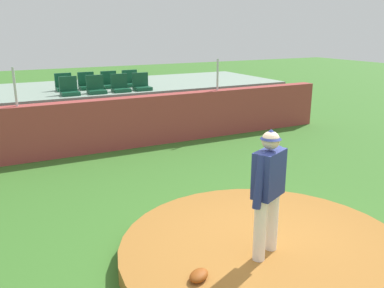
{
  "coord_description": "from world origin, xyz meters",
  "views": [
    {
      "loc": [
        -3.29,
        -4.07,
        3.18
      ],
      "look_at": [
        0.0,
        2.22,
        1.15
      ],
      "focal_mm": 38.4,
      "sensor_mm": 36.0,
      "label": 1
    }
  ],
  "objects_px": {
    "stadium_chair_3": "(141,85)",
    "stadium_chair_4": "(64,85)",
    "pitcher": "(268,184)",
    "stadium_chair_1": "(96,88)",
    "fielding_glove": "(199,275)",
    "stadium_chair_5": "(87,84)",
    "stadium_chair_6": "(110,83)",
    "baseball": "(271,216)",
    "stadium_chair_2": "(120,86)",
    "stadium_chair_7": "(131,81)",
    "stadium_chair_0": "(69,89)"
  },
  "relations": [
    {
      "from": "stadium_chair_5",
      "to": "stadium_chair_7",
      "type": "height_order",
      "value": "same"
    },
    {
      "from": "baseball",
      "to": "stadium_chair_7",
      "type": "bearing_deg",
      "value": 86.68
    },
    {
      "from": "stadium_chair_3",
      "to": "fielding_glove",
      "type": "bearing_deg",
      "value": 73.73
    },
    {
      "from": "baseball",
      "to": "stadium_chair_2",
      "type": "distance_m",
      "value": 6.93
    },
    {
      "from": "stadium_chair_5",
      "to": "stadium_chair_1",
      "type": "bearing_deg",
      "value": 91.64
    },
    {
      "from": "stadium_chair_5",
      "to": "stadium_chair_6",
      "type": "height_order",
      "value": "same"
    },
    {
      "from": "stadium_chair_1",
      "to": "stadium_chair_6",
      "type": "bearing_deg",
      "value": -126.73
    },
    {
      "from": "stadium_chair_2",
      "to": "stadium_chair_6",
      "type": "relative_size",
      "value": 1.0
    },
    {
      "from": "fielding_glove",
      "to": "stadium_chair_7",
      "type": "height_order",
      "value": "stadium_chair_7"
    },
    {
      "from": "pitcher",
      "to": "stadium_chair_0",
      "type": "relative_size",
      "value": 3.45
    },
    {
      "from": "pitcher",
      "to": "stadium_chair_0",
      "type": "height_order",
      "value": "pitcher"
    },
    {
      "from": "fielding_glove",
      "to": "stadium_chair_1",
      "type": "xyz_separation_m",
      "value": [
        0.89,
        7.74,
        1.22
      ]
    },
    {
      "from": "stadium_chair_0",
      "to": "stadium_chair_6",
      "type": "relative_size",
      "value": 1.0
    },
    {
      "from": "baseball",
      "to": "stadium_chair_0",
      "type": "distance_m",
      "value": 7.16
    },
    {
      "from": "fielding_glove",
      "to": "stadium_chair_2",
      "type": "xyz_separation_m",
      "value": [
        1.6,
        7.74,
        1.22
      ]
    },
    {
      "from": "pitcher",
      "to": "stadium_chair_1",
      "type": "bearing_deg",
      "value": 66.64
    },
    {
      "from": "stadium_chair_1",
      "to": "fielding_glove",
      "type": "bearing_deg",
      "value": 83.42
    },
    {
      "from": "baseball",
      "to": "stadium_chair_4",
      "type": "xyz_separation_m",
      "value": [
        -1.6,
        7.76,
        1.24
      ]
    },
    {
      "from": "stadium_chair_1",
      "to": "stadium_chair_5",
      "type": "height_order",
      "value": "same"
    },
    {
      "from": "fielding_glove",
      "to": "stadium_chair_5",
      "type": "bearing_deg",
      "value": -127.75
    },
    {
      "from": "pitcher",
      "to": "stadium_chair_5",
      "type": "height_order",
      "value": "pitcher"
    },
    {
      "from": "stadium_chair_2",
      "to": "stadium_chair_1",
      "type": "bearing_deg",
      "value": -0.68
    },
    {
      "from": "stadium_chair_1",
      "to": "stadium_chair_4",
      "type": "relative_size",
      "value": 1.0
    },
    {
      "from": "fielding_glove",
      "to": "stadium_chair_5",
      "type": "height_order",
      "value": "stadium_chair_5"
    },
    {
      "from": "stadium_chair_5",
      "to": "stadium_chair_0",
      "type": "bearing_deg",
      "value": 51.58
    },
    {
      "from": "stadium_chair_3",
      "to": "stadium_chair_4",
      "type": "height_order",
      "value": "same"
    },
    {
      "from": "baseball",
      "to": "stadium_chair_6",
      "type": "distance_m",
      "value": 7.82
    },
    {
      "from": "pitcher",
      "to": "stadium_chair_2",
      "type": "distance_m",
      "value": 7.66
    },
    {
      "from": "stadium_chair_4",
      "to": "baseball",
      "type": "bearing_deg",
      "value": 101.64
    },
    {
      "from": "stadium_chair_0",
      "to": "stadium_chair_1",
      "type": "bearing_deg",
      "value": 177.72
    },
    {
      "from": "pitcher",
      "to": "stadium_chair_3",
      "type": "xyz_separation_m",
      "value": [
        1.2,
        7.63,
        0.28
      ]
    },
    {
      "from": "stadium_chair_6",
      "to": "fielding_glove",
      "type": "bearing_deg",
      "value": 79.77
    },
    {
      "from": "baseball",
      "to": "stadium_chair_0",
      "type": "height_order",
      "value": "stadium_chair_0"
    },
    {
      "from": "stadium_chair_4",
      "to": "stadium_chair_6",
      "type": "relative_size",
      "value": 1.0
    },
    {
      "from": "stadium_chair_4",
      "to": "stadium_chair_2",
      "type": "bearing_deg",
      "value": 146.0
    },
    {
      "from": "stadium_chair_0",
      "to": "stadium_chair_4",
      "type": "height_order",
      "value": "same"
    },
    {
      "from": "stadium_chair_3",
      "to": "stadium_chair_1",
      "type": "bearing_deg",
      "value": -0.52
    },
    {
      "from": "pitcher",
      "to": "stadium_chair_5",
      "type": "xyz_separation_m",
      "value": [
        -0.19,
        8.56,
        0.28
      ]
    },
    {
      "from": "fielding_glove",
      "to": "stadium_chair_6",
      "type": "xyz_separation_m",
      "value": [
        1.56,
        8.63,
        1.22
      ]
    },
    {
      "from": "stadium_chair_6",
      "to": "pitcher",
      "type": "bearing_deg",
      "value": 86.66
    },
    {
      "from": "pitcher",
      "to": "stadium_chair_0",
      "type": "bearing_deg",
      "value": 72.1
    },
    {
      "from": "fielding_glove",
      "to": "stadium_chair_2",
      "type": "height_order",
      "value": "stadium_chair_2"
    },
    {
      "from": "pitcher",
      "to": "fielding_glove",
      "type": "bearing_deg",
      "value": 160.95
    },
    {
      "from": "fielding_glove",
      "to": "stadium_chair_0",
      "type": "xyz_separation_m",
      "value": [
        0.16,
        7.77,
        1.22
      ]
    },
    {
      "from": "stadium_chair_7",
      "to": "stadium_chair_1",
      "type": "bearing_deg",
      "value": 33.82
    },
    {
      "from": "stadium_chair_5",
      "to": "stadium_chair_6",
      "type": "relative_size",
      "value": 1.0
    },
    {
      "from": "fielding_glove",
      "to": "stadium_chair_3",
      "type": "relative_size",
      "value": 0.6
    },
    {
      "from": "stadium_chair_5",
      "to": "stadium_chair_4",
      "type": "bearing_deg",
      "value": -1.3
    },
    {
      "from": "baseball",
      "to": "stadium_chair_5",
      "type": "bearing_deg",
      "value": 96.85
    },
    {
      "from": "pitcher",
      "to": "stadium_chair_1",
      "type": "height_order",
      "value": "pitcher"
    }
  ]
}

